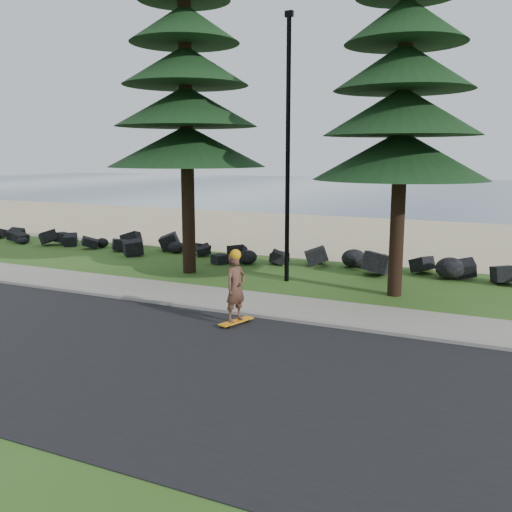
{
  "coord_description": "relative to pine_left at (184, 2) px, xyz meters",
  "views": [
    {
      "loc": [
        6.7,
        -13.26,
        4.02
      ],
      "look_at": [
        0.43,
        0.0,
        1.36
      ],
      "focal_mm": 40.0,
      "sensor_mm": 36.0,
      "label": 1
    }
  ],
  "objects": [
    {
      "name": "ground",
      "position": [
        3.5,
        -3.0,
        -8.69
      ],
      "size": [
        160.0,
        160.0,
        0.0
      ],
      "primitive_type": "plane",
      "color": "#335119",
      "rests_on": "ground"
    },
    {
      "name": "road",
      "position": [
        3.5,
        -7.5,
        -8.68
      ],
      "size": [
        160.0,
        7.0,
        0.02
      ],
      "primitive_type": "cube",
      "color": "black",
      "rests_on": "ground"
    },
    {
      "name": "kerb",
      "position": [
        3.5,
        -3.9,
        -8.64
      ],
      "size": [
        160.0,
        0.2,
        0.1
      ],
      "primitive_type": "cube",
      "color": "gray",
      "rests_on": "ground"
    },
    {
      "name": "sidewalk",
      "position": [
        3.5,
        -2.8,
        -8.65
      ],
      "size": [
        160.0,
        2.0,
        0.08
      ],
      "primitive_type": "cube",
      "color": "gray",
      "rests_on": "ground"
    },
    {
      "name": "beach_sand",
      "position": [
        3.5,
        11.5,
        -8.68
      ],
      "size": [
        160.0,
        15.0,
        0.01
      ],
      "primitive_type": "cube",
      "color": "tan",
      "rests_on": "ground"
    },
    {
      "name": "ocean",
      "position": [
        3.5,
        48.0,
        -8.69
      ],
      "size": [
        160.0,
        58.0,
        0.01
      ],
      "primitive_type": "cube",
      "color": "#334961",
      "rests_on": "ground"
    },
    {
      "name": "seawall_boulders",
      "position": [
        3.5,
        2.6,
        -8.69
      ],
      "size": [
        60.0,
        2.4,
        1.1
      ],
      "primitive_type": null,
      "color": "black",
      "rests_on": "ground"
    },
    {
      "name": "pine_left",
      "position": [
        0.0,
        0.0,
        0.0
      ],
      "size": [
        5.2,
        5.2,
        13.78
      ],
      "color": "black",
      "rests_on": "ground"
    },
    {
      "name": "lamp_post",
      "position": [
        3.5,
        0.2,
        -4.56
      ],
      "size": [
        0.25,
        0.14,
        8.14
      ],
      "color": "black",
      "rests_on": "ground"
    },
    {
      "name": "skateboarder",
      "position": [
        4.22,
        -4.73,
        -7.78
      ],
      "size": [
        0.55,
        1.0,
        1.81
      ],
      "rotation": [
        0.0,
        0.0,
        1.27
      ],
      "color": "orange",
      "rests_on": "ground"
    }
  ]
}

